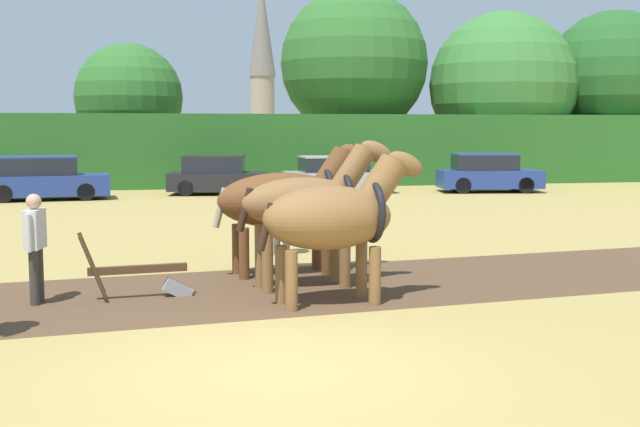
{
  "coord_description": "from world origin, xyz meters",
  "views": [
    {
      "loc": [
        -1.29,
        -8.32,
        2.61
      ],
      "look_at": [
        1.58,
        5.32,
        1.1
      ],
      "focal_mm": 45.0,
      "sensor_mm": 36.0,
      "label": 1
    }
  ],
  "objects_px": {
    "church_spire": "(262,64)",
    "draft_horse_lead_left": "(335,217)",
    "tree_center_right": "(613,79)",
    "tree_left": "(129,97)",
    "farmer_at_plow": "(35,240)",
    "plow": "(147,277)",
    "farmer_beside_team": "(281,209)",
    "tree_center_left": "(354,63)",
    "draft_horse_trail_left": "(288,199)",
    "draft_horse_lead_right": "(310,203)",
    "tree_center": "(503,86)",
    "parked_car_center": "(337,175)",
    "parked_car_center_left": "(218,176)",
    "parked_car_left": "(43,179)",
    "parked_car_center_right": "(488,174)"
  },
  "relations": [
    {
      "from": "tree_center",
      "to": "parked_car_center_right",
      "type": "xyz_separation_m",
      "value": [
        -4.01,
        -7.57,
        -3.93
      ]
    },
    {
      "from": "parked_car_center_left",
      "to": "draft_horse_lead_left",
      "type": "bearing_deg",
      "value": -79.91
    },
    {
      "from": "tree_center",
      "to": "plow",
      "type": "height_order",
      "value": "tree_center"
    },
    {
      "from": "draft_horse_trail_left",
      "to": "tree_left",
      "type": "bearing_deg",
      "value": 91.12
    },
    {
      "from": "tree_center",
      "to": "farmer_beside_team",
      "type": "distance_m",
      "value": 26.45
    },
    {
      "from": "plow",
      "to": "parked_car_center",
      "type": "distance_m",
      "value": 19.96
    },
    {
      "from": "farmer_at_plow",
      "to": "parked_car_center_right",
      "type": "height_order",
      "value": "farmer_at_plow"
    },
    {
      "from": "tree_center",
      "to": "farmer_at_plow",
      "type": "relative_size",
      "value": 5.09
    },
    {
      "from": "tree_center",
      "to": "tree_center_right",
      "type": "xyz_separation_m",
      "value": [
        6.07,
        -0.05,
        0.37
      ]
    },
    {
      "from": "draft_horse_lead_left",
      "to": "draft_horse_lead_right",
      "type": "distance_m",
      "value": 1.28
    },
    {
      "from": "church_spire",
      "to": "draft_horse_trail_left",
      "type": "xyz_separation_m",
      "value": [
        -7.94,
        -61.18,
        -7.16
      ]
    },
    {
      "from": "tree_center_left",
      "to": "church_spire",
      "type": "height_order",
      "value": "church_spire"
    },
    {
      "from": "tree_left",
      "to": "parked_car_center",
      "type": "bearing_deg",
      "value": -46.59
    },
    {
      "from": "tree_center",
      "to": "plow",
      "type": "relative_size",
      "value": 4.81
    },
    {
      "from": "tree_center_right",
      "to": "parked_car_center",
      "type": "relative_size",
      "value": 1.99
    },
    {
      "from": "church_spire",
      "to": "draft_horse_lead_left",
      "type": "relative_size",
      "value": 6.12
    },
    {
      "from": "plow",
      "to": "farmer_beside_team",
      "type": "height_order",
      "value": "farmer_beside_team"
    },
    {
      "from": "tree_center_left",
      "to": "parked_car_center_left",
      "type": "bearing_deg",
      "value": -134.44
    },
    {
      "from": "tree_left",
      "to": "tree_center_right",
      "type": "bearing_deg",
      "value": -4.57
    },
    {
      "from": "tree_center",
      "to": "parked_car_center",
      "type": "bearing_deg",
      "value": -146.07
    },
    {
      "from": "farmer_at_plow",
      "to": "parked_car_center",
      "type": "relative_size",
      "value": 0.38
    },
    {
      "from": "tree_center_right",
      "to": "plow",
      "type": "height_order",
      "value": "tree_center_right"
    },
    {
      "from": "draft_horse_trail_left",
      "to": "draft_horse_lead_right",
      "type": "bearing_deg",
      "value": -89.59
    },
    {
      "from": "draft_horse_lead_right",
      "to": "parked_car_center_right",
      "type": "relative_size",
      "value": 0.64
    },
    {
      "from": "tree_left",
      "to": "plow",
      "type": "bearing_deg",
      "value": -88.13
    },
    {
      "from": "draft_horse_trail_left",
      "to": "plow",
      "type": "distance_m",
      "value": 3.07
    },
    {
      "from": "farmer_at_plow",
      "to": "parked_car_left",
      "type": "height_order",
      "value": "farmer_at_plow"
    },
    {
      "from": "draft_horse_lead_right",
      "to": "parked_car_center",
      "type": "distance_m",
      "value": 18.89
    },
    {
      "from": "parked_car_left",
      "to": "draft_horse_trail_left",
      "type": "bearing_deg",
      "value": -75.36
    },
    {
      "from": "church_spire",
      "to": "parked_car_center_left",
      "type": "xyz_separation_m",
      "value": [
        -7.78,
        -43.87,
        -7.77
      ]
    },
    {
      "from": "draft_horse_lead_right",
      "to": "draft_horse_trail_left",
      "type": "xyz_separation_m",
      "value": [
        -0.15,
        1.27,
        -0.05
      ]
    },
    {
      "from": "parked_car_center_right",
      "to": "parked_car_center",
      "type": "bearing_deg",
      "value": -178.55
    },
    {
      "from": "tree_center",
      "to": "parked_car_center_right",
      "type": "height_order",
      "value": "tree_center"
    },
    {
      "from": "draft_horse_trail_left",
      "to": "parked_car_center_right",
      "type": "xyz_separation_m",
      "value": [
        10.9,
        16.22,
        -0.59
      ]
    },
    {
      "from": "draft_horse_trail_left",
      "to": "parked_car_center_left",
      "type": "xyz_separation_m",
      "value": [
        0.16,
        17.31,
        -0.62
      ]
    },
    {
      "from": "tree_center_left",
      "to": "parked_car_center_left",
      "type": "xyz_separation_m",
      "value": [
        -7.35,
        -7.5,
        -5.02
      ]
    },
    {
      "from": "plow",
      "to": "parked_car_center_right",
      "type": "distance_m",
      "value": 22.23
    },
    {
      "from": "tree_center_right",
      "to": "church_spire",
      "type": "distance_m",
      "value": 39.8
    },
    {
      "from": "tree_center_right",
      "to": "farmer_at_plow",
      "type": "distance_m",
      "value": 35.87
    },
    {
      "from": "tree_center_left",
      "to": "tree_center_right",
      "type": "height_order",
      "value": "tree_center_left"
    },
    {
      "from": "tree_left",
      "to": "farmer_at_plow",
      "type": "xyz_separation_m",
      "value": [
        -0.71,
        -27.32,
        -3.07
      ]
    },
    {
      "from": "draft_horse_lead_right",
      "to": "parked_car_center",
      "type": "height_order",
      "value": "draft_horse_lead_right"
    },
    {
      "from": "tree_left",
      "to": "draft_horse_trail_left",
      "type": "relative_size",
      "value": 2.23
    },
    {
      "from": "tree_left",
      "to": "parked_car_center_right",
      "type": "height_order",
      "value": "tree_left"
    },
    {
      "from": "farmer_at_plow",
      "to": "parked_car_center_right",
      "type": "xyz_separation_m",
      "value": [
        14.95,
        17.86,
        -0.2
      ]
    },
    {
      "from": "parked_car_center_left",
      "to": "tree_center_right",
      "type": "bearing_deg",
      "value": 26.88
    },
    {
      "from": "tree_left",
      "to": "draft_horse_lead_left",
      "type": "distance_m",
      "value": 28.58
    },
    {
      "from": "draft_horse_lead_right",
      "to": "parked_car_left",
      "type": "height_order",
      "value": "draft_horse_lead_right"
    },
    {
      "from": "tree_center_right",
      "to": "parked_car_center",
      "type": "height_order",
      "value": "tree_center_right"
    },
    {
      "from": "tree_center_left",
      "to": "tree_center_right",
      "type": "distance_m",
      "value": 13.53
    }
  ]
}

